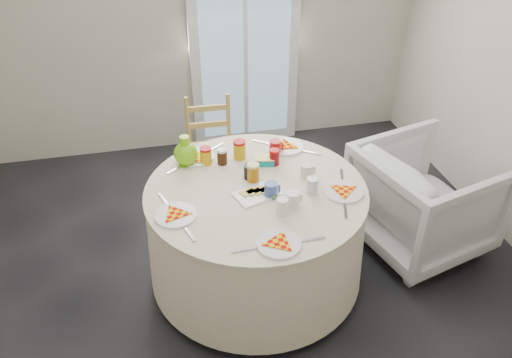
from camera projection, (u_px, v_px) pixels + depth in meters
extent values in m
plane|color=black|center=(246.00, 284.00, 3.38)|extent=(4.00, 4.00, 0.00)
cube|color=#BCB5A3|center=(197.00, 9.00, 4.27)|extent=(4.00, 0.02, 2.60)
cube|color=silver|center=(244.00, 36.00, 4.44)|extent=(1.00, 0.08, 2.10)
cylinder|color=beige|center=(256.00, 233.00, 3.25)|extent=(1.40, 1.40, 0.71)
imported|color=silver|center=(424.00, 199.00, 3.53)|extent=(0.97, 1.00, 0.86)
cube|color=#0B93A8|center=(265.00, 157.00, 3.25)|extent=(0.15, 0.12, 0.05)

